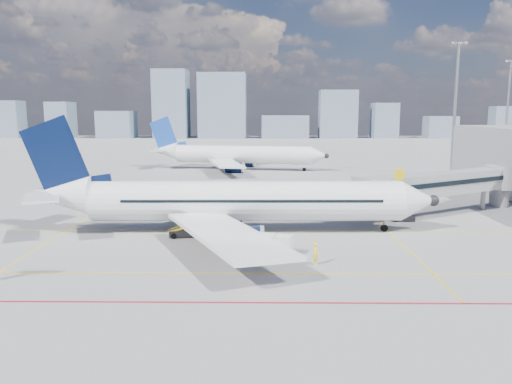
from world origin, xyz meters
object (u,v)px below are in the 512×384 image
main_aircraft (229,202)px  belt_loader (190,231)px  second_aircraft (235,155)px  cargo_dolly (275,244)px  baggage_tug (263,247)px  ramp_worker (316,254)px

main_aircraft → belt_loader: (-3.77, -2.13, -2.62)m
second_aircraft → cargo_dolly: 64.63m
main_aircraft → second_aircraft: (-2.37, 55.92, 0.01)m
baggage_tug → ramp_worker: size_ratio=1.39×
ramp_worker → belt_loader: bearing=65.5°
main_aircraft → belt_loader: 5.06m
second_aircraft → cargo_dolly: (6.96, -64.21, -2.26)m
ramp_worker → second_aircraft: bearing=22.3°
main_aircraft → belt_loader: size_ratio=7.52×
belt_loader → ramp_worker: bearing=-46.7°
cargo_dolly → belt_loader: belt_loader is taller
main_aircraft → belt_loader: main_aircraft is taller
baggage_tug → belt_loader: 9.98m
main_aircraft → ramp_worker: size_ratio=23.20×
belt_loader → baggage_tug: bearing=-51.7°
second_aircraft → cargo_dolly: size_ratio=11.27×
main_aircraft → cargo_dolly: (4.59, -8.29, -2.26)m
baggage_tug → ramp_worker: ramp_worker is taller
main_aircraft → second_aircraft: bearing=91.5°
main_aircraft → baggage_tug: bearing=-69.4°
main_aircraft → belt_loader: bearing=-151.5°
belt_loader → cargo_dolly: bearing=-45.1°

